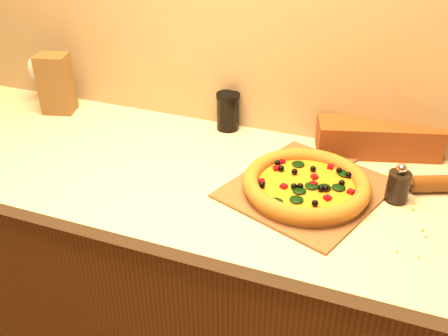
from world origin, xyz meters
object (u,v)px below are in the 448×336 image
pizza (306,185)px  pepper_grinder (398,186)px  wine_glass (37,70)px  dark_jar (228,111)px  pizza_peel (310,186)px

pizza → pepper_grinder: 0.24m
pizza → wine_glass: 1.12m
dark_jar → wine_glass: bearing=-177.9°
wine_glass → dark_jar: size_ratio=1.36×
pizza → pepper_grinder: size_ratio=3.06×
wine_glass → pepper_grinder: bearing=-9.1°
pizza → wine_glass: bearing=166.0°
pepper_grinder → pizza: bearing=-166.1°
pepper_grinder → wine_glass: 1.34m
pepper_grinder → dark_jar: size_ratio=0.88×
pizza_peel → dark_jar: size_ratio=4.63×
pizza → dark_jar: (-0.34, 0.30, 0.03)m
pizza → wine_glass: (-1.08, 0.27, 0.09)m
pizza → wine_glass: wine_glass is taller
wine_glass → dark_jar: (0.75, 0.03, -0.06)m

